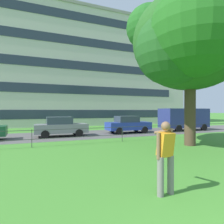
# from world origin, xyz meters

# --- Properties ---
(street_strip) EXTENTS (80.00, 6.11, 0.01)m
(street_strip) POSITION_xyz_m (0.00, 15.92, 0.00)
(street_strip) COLOR #565454
(street_strip) RESTS_ON ground
(park_fence) EXTENTS (38.51, 0.04, 1.00)m
(park_fence) POSITION_xyz_m (-0.00, 11.22, 0.68)
(park_fence) COLOR #333833
(park_fence) RESTS_ON ground
(tree_large_lawn) EXTENTS (7.16, 7.46, 8.91)m
(tree_large_lawn) POSITION_xyz_m (5.29, 8.25, 5.91)
(tree_large_lawn) COLOR #4C3828
(tree_large_lawn) RESTS_ON ground
(person_thrower) EXTENTS (0.51, 0.80, 1.77)m
(person_thrower) POSITION_xyz_m (0.22, 3.48, 0.96)
(person_thrower) COLOR slate
(person_thrower) RESTS_ON ground
(car_grey_far_right) EXTENTS (4.02, 1.86, 1.54)m
(car_grey_far_right) POSITION_xyz_m (-0.63, 15.33, 0.78)
(car_grey_far_right) COLOR slate
(car_grey_far_right) RESTS_ON ground
(car_blue_right) EXTENTS (4.03, 1.87, 1.54)m
(car_blue_right) POSITION_xyz_m (5.35, 15.51, 0.78)
(car_blue_right) COLOR #233899
(car_blue_right) RESTS_ON ground
(panel_van_left) EXTENTS (5.01, 2.12, 2.24)m
(panel_van_left) POSITION_xyz_m (11.62, 15.22, 1.27)
(panel_van_left) COLOR navy
(panel_van_left) RESTS_ON ground
(apartment_building_background) EXTENTS (37.10, 13.10, 16.15)m
(apartment_building_background) POSITION_xyz_m (1.75, 31.06, 8.08)
(apartment_building_background) COLOR beige
(apartment_building_background) RESTS_ON ground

